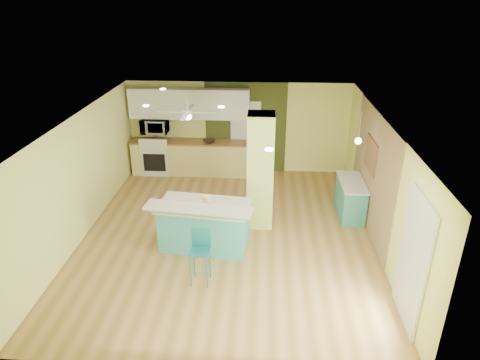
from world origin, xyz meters
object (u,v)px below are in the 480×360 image
peninsula (204,225)px  bar_stool (201,247)px  side_counter (350,198)px  fruit_bowl (209,141)px  canister (207,200)px

peninsula → bar_stool: size_ratio=1.99×
peninsula → bar_stool: (0.10, -1.09, 0.19)m
peninsula → side_counter: size_ratio=1.62×
bar_stool → fruit_bowl: (-0.44, 4.67, 0.29)m
canister → fruit_bowl: bearing=96.5°
peninsula → bar_stool: 1.11m
peninsula → canister: (0.06, 0.04, 0.53)m
side_counter → canister: 3.47m
side_counter → canister: canister is taller
bar_stool → canister: canister is taller
peninsula → side_counter: 3.49m
bar_stool → side_counter: size_ratio=0.81×
fruit_bowl → canister: (0.40, -3.54, 0.04)m
side_counter → fruit_bowl: fruit_bowl is taller
bar_stool → canister: 1.18m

